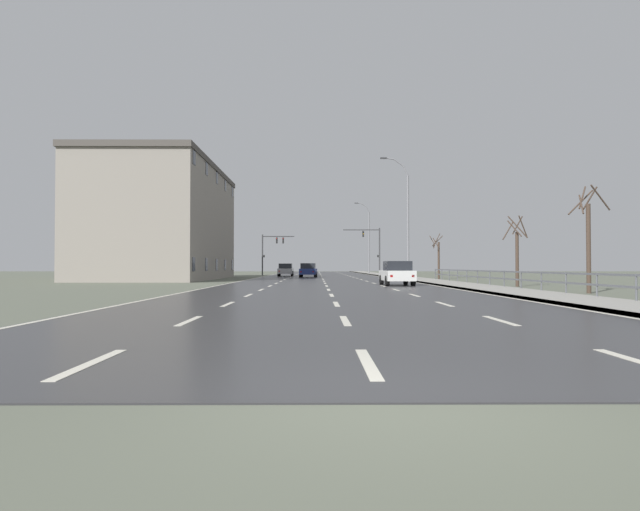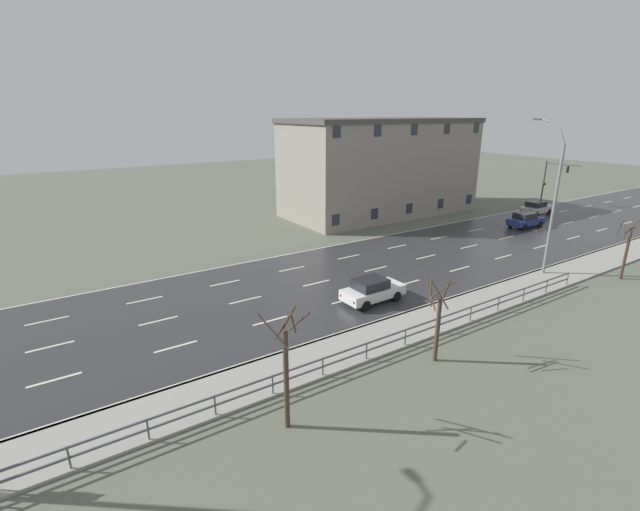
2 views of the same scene
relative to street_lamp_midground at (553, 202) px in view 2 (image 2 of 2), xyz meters
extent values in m
cube|color=#5B6051|center=(-7.44, 3.88, -5.48)|extent=(160.00, 160.00, 0.12)
cube|color=#303033|center=(-7.44, 15.88, -5.41)|extent=(14.00, 120.00, 0.02)
cube|color=beige|center=(-10.94, -31.32, -5.39)|extent=(0.16, 2.20, 0.01)
cube|color=beige|center=(-10.94, -25.92, -5.39)|extent=(0.16, 2.20, 0.01)
cube|color=beige|center=(-10.94, -20.52, -5.39)|extent=(0.16, 2.20, 0.01)
cube|color=beige|center=(-10.94, -15.12, -5.39)|extent=(0.16, 2.20, 0.01)
cube|color=beige|center=(-10.94, -9.72, -5.39)|extent=(0.16, 2.20, 0.01)
cube|color=beige|center=(-10.94, -4.32, -5.39)|extent=(0.16, 2.20, 0.01)
cube|color=beige|center=(-10.94, 1.08, -5.39)|extent=(0.16, 2.20, 0.01)
cube|color=beige|center=(-10.94, 6.48, -5.39)|extent=(0.16, 2.20, 0.01)
cube|color=beige|center=(-10.94, 11.88, -5.39)|extent=(0.16, 2.20, 0.01)
cube|color=beige|center=(-10.94, 17.28, -5.39)|extent=(0.16, 2.20, 0.01)
cube|color=beige|center=(-10.94, 22.68, -5.39)|extent=(0.16, 2.20, 0.01)
cube|color=beige|center=(-10.94, 28.08, -5.39)|extent=(0.16, 2.20, 0.01)
cube|color=beige|center=(-10.94, 33.48, -5.39)|extent=(0.16, 2.20, 0.01)
cube|color=beige|center=(-10.94, 38.88, -5.39)|extent=(0.16, 2.20, 0.01)
cube|color=beige|center=(-7.44, -31.32, -5.39)|extent=(0.16, 2.20, 0.01)
cube|color=beige|center=(-7.44, -25.92, -5.39)|extent=(0.16, 2.20, 0.01)
cube|color=beige|center=(-7.44, -20.52, -5.39)|extent=(0.16, 2.20, 0.01)
cube|color=beige|center=(-7.44, -15.12, -5.39)|extent=(0.16, 2.20, 0.01)
cube|color=beige|center=(-7.44, -9.72, -5.39)|extent=(0.16, 2.20, 0.01)
cube|color=beige|center=(-7.44, -4.32, -5.39)|extent=(0.16, 2.20, 0.01)
cube|color=beige|center=(-7.44, 1.08, -5.39)|extent=(0.16, 2.20, 0.01)
cube|color=beige|center=(-7.44, 6.48, -5.39)|extent=(0.16, 2.20, 0.01)
cube|color=beige|center=(-7.44, 11.88, -5.39)|extent=(0.16, 2.20, 0.01)
cube|color=beige|center=(-7.44, 17.28, -5.39)|extent=(0.16, 2.20, 0.01)
cube|color=beige|center=(-7.44, 22.68, -5.39)|extent=(0.16, 2.20, 0.01)
cube|color=beige|center=(-7.44, 28.08, -5.39)|extent=(0.16, 2.20, 0.01)
cube|color=beige|center=(-7.44, 33.48, -5.39)|extent=(0.16, 2.20, 0.01)
cube|color=beige|center=(-3.94, -31.32, -5.39)|extent=(0.16, 2.20, 0.01)
cube|color=beige|center=(-3.94, -25.92, -5.39)|extent=(0.16, 2.20, 0.01)
cube|color=beige|center=(-3.94, -20.52, -5.39)|extent=(0.16, 2.20, 0.01)
cube|color=beige|center=(-3.94, -15.12, -5.39)|extent=(0.16, 2.20, 0.01)
cube|color=beige|center=(-3.94, -9.72, -5.39)|extent=(0.16, 2.20, 0.01)
cube|color=beige|center=(-3.94, -4.32, -5.39)|extent=(0.16, 2.20, 0.01)
cube|color=beige|center=(-3.94, 1.08, -5.39)|extent=(0.16, 2.20, 0.01)
cube|color=beige|center=(-3.94, 6.48, -5.39)|extent=(0.16, 2.20, 0.01)
cube|color=beige|center=(-3.94, 11.88, -5.39)|extent=(0.16, 2.20, 0.01)
cube|color=beige|center=(-3.94, 17.28, -5.39)|extent=(0.16, 2.20, 0.01)
cube|color=beige|center=(-3.94, 22.68, -5.39)|extent=(0.16, 2.20, 0.01)
cube|color=beige|center=(-0.59, 15.88, -5.39)|extent=(0.16, 120.00, 0.01)
cube|color=beige|center=(-14.29, 15.88, -5.39)|extent=(0.16, 120.00, 0.01)
cube|color=slate|center=(-0.36, 15.88, -5.36)|extent=(0.16, 120.00, 0.12)
cube|color=#515459|center=(2.41, -19.82, -4.47)|extent=(0.06, 37.84, 0.08)
cube|color=#515459|center=(2.41, -19.82, -4.87)|extent=(0.06, 37.84, 0.08)
cylinder|color=#515459|center=(2.41, -31.17, -4.92)|extent=(0.07, 0.07, 1.00)
cylinder|color=#515459|center=(2.41, -28.65, -4.92)|extent=(0.07, 0.07, 1.00)
cylinder|color=#515459|center=(2.41, -26.12, -4.92)|extent=(0.07, 0.07, 1.00)
cylinder|color=#515459|center=(2.41, -23.60, -4.92)|extent=(0.07, 0.07, 1.00)
cylinder|color=#515459|center=(2.41, -21.08, -4.92)|extent=(0.07, 0.07, 1.00)
cylinder|color=#515459|center=(2.41, -18.55, -4.92)|extent=(0.07, 0.07, 1.00)
cylinder|color=#515459|center=(2.41, -16.03, -4.92)|extent=(0.07, 0.07, 1.00)
cylinder|color=#515459|center=(2.41, -13.51, -4.92)|extent=(0.07, 0.07, 1.00)
cylinder|color=#515459|center=(2.41, -10.99, -4.92)|extent=(0.07, 0.07, 1.00)
cylinder|color=#515459|center=(2.41, -8.46, -4.92)|extent=(0.07, 0.07, 1.00)
cylinder|color=#515459|center=(2.41, -5.94, -4.92)|extent=(0.07, 0.07, 1.00)
cylinder|color=#515459|center=(2.41, -3.42, -4.92)|extent=(0.07, 0.07, 1.00)
cylinder|color=#515459|center=(2.41, -0.90, -4.92)|extent=(0.07, 0.07, 1.00)
cylinder|color=slate|center=(0.16, 0.00, -0.72)|extent=(0.20, 0.20, 9.40)
cylinder|color=slate|center=(-0.05, 0.00, 4.43)|extent=(0.51, 0.11, 0.94)
cylinder|color=slate|center=(-0.66, 0.00, 5.16)|extent=(0.87, 0.11, 0.65)
cylinder|color=slate|center=(-1.55, 0.00, 5.53)|extent=(0.99, 0.11, 0.28)
cube|color=#333335|center=(-2.03, 0.00, 5.56)|extent=(0.56, 0.24, 0.12)
cylinder|color=#38383A|center=(-15.34, 24.98, -2.65)|extent=(0.18, 0.18, 5.53)
cylinder|color=#38383A|center=(-13.19, 24.98, -0.14)|extent=(4.31, 0.12, 0.12)
cube|color=black|center=(-13.40, 24.98, -0.69)|extent=(0.20, 0.28, 0.80)
sphere|color=red|center=(-13.40, 24.83, -0.43)|extent=(0.14, 0.14, 0.14)
sphere|color=#2D2D2D|center=(-13.40, 24.83, -0.69)|extent=(0.14, 0.14, 0.14)
sphere|color=#2D2D2D|center=(-13.40, 24.83, -0.95)|extent=(0.14, 0.14, 0.14)
cube|color=black|center=(-12.54, 24.98, -0.69)|extent=(0.20, 0.28, 0.80)
sphere|color=red|center=(-12.54, 24.83, -0.43)|extent=(0.14, 0.14, 0.14)
sphere|color=#2D2D2D|center=(-12.54, 24.83, -0.69)|extent=(0.14, 0.14, 0.14)
sphere|color=#2D2D2D|center=(-12.54, 24.83, -0.95)|extent=(0.14, 0.14, 0.14)
cube|color=black|center=(-15.12, 24.93, -2.82)|extent=(0.18, 0.12, 0.32)
cube|color=#B7B7BC|center=(-11.83, 18.30, -4.77)|extent=(1.78, 4.11, 0.64)
cube|color=black|center=(-11.83, 18.05, -4.15)|extent=(1.57, 2.01, 0.60)
cube|color=slate|center=(-11.83, 19.00, -4.17)|extent=(1.40, 0.09, 0.51)
cylinder|color=black|center=(-11.03, 19.57, -5.09)|extent=(0.22, 0.66, 0.66)
cylinder|color=black|center=(-12.65, 19.57, -5.09)|extent=(0.22, 0.66, 0.66)
cylinder|color=black|center=(-11.02, 17.03, -5.09)|extent=(0.22, 0.66, 0.66)
cylinder|color=black|center=(-12.64, 17.03, -5.09)|extent=(0.22, 0.66, 0.66)
cube|color=red|center=(-12.48, 16.27, -4.77)|extent=(0.16, 0.04, 0.14)
cube|color=red|center=(-11.16, 16.27, -4.77)|extent=(0.16, 0.04, 0.14)
cube|color=navy|center=(-8.95, 11.76, -4.77)|extent=(1.97, 4.18, 0.64)
cube|color=black|center=(-8.96, 11.51, -4.15)|extent=(1.66, 2.08, 0.60)
cube|color=slate|center=(-8.91, 12.46, -4.17)|extent=(1.41, 0.15, 0.51)
cylinder|color=black|center=(-8.08, 12.98, -5.09)|extent=(0.25, 0.67, 0.66)
cylinder|color=black|center=(-9.69, 13.07, -5.09)|extent=(0.25, 0.67, 0.66)
cylinder|color=black|center=(-8.21, 10.45, -5.09)|extent=(0.25, 0.67, 0.66)
cylinder|color=black|center=(-9.82, 10.53, -5.09)|extent=(0.25, 0.67, 0.66)
cube|color=red|center=(-9.71, 9.76, -4.77)|extent=(0.16, 0.05, 0.14)
cube|color=red|center=(-8.39, 9.70, -4.77)|extent=(0.16, 0.05, 0.14)
cube|color=silver|center=(-2.89, -13.78, -4.77)|extent=(1.84, 4.13, 0.64)
cube|color=black|center=(-2.89, -14.03, -4.15)|extent=(1.60, 2.03, 0.60)
cube|color=slate|center=(-2.91, -13.08, -4.17)|extent=(1.41, 0.11, 0.51)
cylinder|color=black|center=(-2.11, -12.50, -5.09)|extent=(0.23, 0.66, 0.66)
cylinder|color=black|center=(-3.73, -12.53, -5.09)|extent=(0.23, 0.66, 0.66)
cylinder|color=black|center=(-2.06, -15.04, -5.09)|extent=(0.23, 0.66, 0.66)
cylinder|color=black|center=(-3.68, -15.07, -5.09)|extent=(0.23, 0.66, 0.66)
cube|color=red|center=(-3.51, -15.83, -4.77)|extent=(0.16, 0.04, 0.14)
cube|color=red|center=(-2.19, -15.80, -4.77)|extent=(0.16, 0.04, 0.14)
cube|color=gray|center=(-22.74, 3.48, -0.26)|extent=(10.21, 22.10, 10.32)
cube|color=#4C4742|center=(-22.74, 3.48, 5.15)|extent=(10.42, 22.55, 0.50)
cube|color=#282D38|center=(-17.62, -6.37, -4.02)|extent=(0.04, 0.90, 1.10)
cube|color=#282D38|center=(-17.62, -1.45, -4.02)|extent=(0.04, 0.90, 1.10)
cube|color=#282D38|center=(-17.62, 3.48, -4.02)|extent=(0.04, 0.90, 1.10)
cube|color=#282D38|center=(-17.62, 8.40, -4.02)|extent=(0.04, 0.90, 1.10)
cube|color=#282D38|center=(-17.62, 13.33, -4.02)|extent=(0.04, 0.90, 1.10)
cube|color=#282D38|center=(-17.62, -6.37, 4.30)|extent=(0.04, 0.90, 1.10)
cube|color=#282D38|center=(-17.62, -1.45, 4.30)|extent=(0.04, 0.90, 1.10)
cube|color=#282D38|center=(-17.62, 3.48, 4.30)|extent=(0.04, 0.90, 1.10)
cube|color=#282D38|center=(-17.62, 8.40, 4.30)|extent=(0.04, 0.90, 1.10)
cube|color=#282D38|center=(-17.62, 13.33, 4.30)|extent=(0.04, 0.90, 1.10)
cylinder|color=#423328|center=(4.42, -24.01, -3.36)|extent=(0.20, 0.20, 4.12)
cylinder|color=#423328|center=(4.27, -23.78, -0.99)|extent=(0.52, 0.38, 1.11)
cylinder|color=#423328|center=(4.63, -23.78, -1.02)|extent=(0.52, 0.48, 1.07)
cylinder|color=#423328|center=(4.14, -23.96, -1.32)|extent=(0.17, 0.63, 0.97)
cylinder|color=#423328|center=(4.69, -24.61, -1.09)|extent=(1.20, 0.65, 1.12)
cylinder|color=#423328|center=(4.37, -23.40, -1.16)|extent=(1.27, 0.19, 1.22)
cylinder|color=#423328|center=(4.18, -15.73, -3.75)|extent=(0.20, 0.20, 3.34)
cylinder|color=#423328|center=(4.31, -15.47, -1.65)|extent=(0.59, 0.34, 1.14)
cylinder|color=#423328|center=(3.81, -15.23, -1.97)|extent=(0.99, 0.85, 1.21)
cylinder|color=#423328|center=(3.91, -16.07, -1.89)|extent=(0.71, 0.63, 1.06)
cylinder|color=#423328|center=(4.42, -16.10, -1.79)|extent=(0.77, 0.57, 1.36)
cylinder|color=#423328|center=(4.03, -16.26, -1.80)|extent=(1.10, 0.40, 1.36)
cylinder|color=#423328|center=(3.77, 3.79, -3.63)|extent=(0.20, 0.20, 3.58)
cylinder|color=#423328|center=(3.12, 3.64, -1.69)|extent=(0.29, 1.35, 1.02)
cylinder|color=#423328|center=(3.44, 4.02, -2.05)|extent=(0.46, 0.74, 0.83)
cylinder|color=#423328|center=(3.45, 3.58, -1.94)|extent=(0.46, 0.71, 1.03)
cylinder|color=#423328|center=(3.78, 4.30, -1.69)|extent=(1.07, 0.09, 1.05)
cylinder|color=#423328|center=(3.65, 4.16, -1.64)|extent=(0.79, 0.32, 1.37)
camera|label=1|loc=(-8.10, -49.07, -4.17)|focal=30.80mm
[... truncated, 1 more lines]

